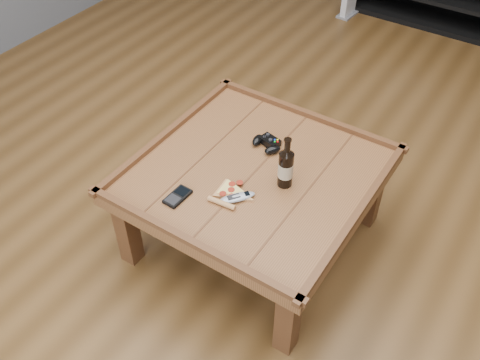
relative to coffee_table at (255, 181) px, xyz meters
The scene contains 9 objects.
ground 0.39m from the coffee_table, ahead, with size 6.00×6.00×0.00m, color #4C3115.
baseboard 3.01m from the coffee_table, 90.00° to the left, with size 5.00×0.02×0.10m, color silver.
coffee_table is the anchor object (origin of this frame).
beer_bottle 0.22m from the coffee_table, ahead, with size 0.06×0.06×0.25m.
game_controller 0.19m from the coffee_table, 104.40° to the left, with size 0.16×0.13×0.04m.
pizza_slice 0.19m from the coffee_table, 94.36° to the right, with size 0.16×0.23×0.02m.
smartphone 0.37m from the coffee_table, 120.16° to the right, with size 0.07×0.12×0.02m.
remote_control 0.20m from the coffee_table, 81.76° to the right, with size 0.14×0.16×0.02m.
game_console 2.53m from the coffee_table, 104.40° to the left, with size 0.12×0.20×0.24m.
Camera 1 is at (0.89, -1.48, 2.04)m, focal length 40.00 mm.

